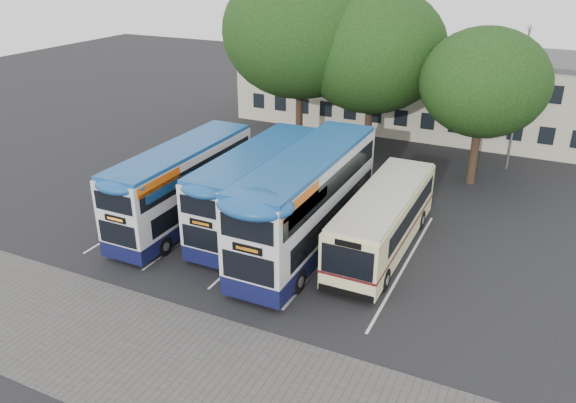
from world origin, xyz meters
The scene contains 12 objects.
ground centered at (0.00, 0.00, 0.00)m, with size 120.00×120.00×0.00m, color black.
paving_strip centered at (-2.00, -5.00, 0.01)m, with size 40.00×6.00×0.01m, color #595654.
bay_lines centered at (-3.75, 5.00, 0.01)m, with size 14.12×11.00×0.01m.
depot_building centered at (0.00, 26.99, 3.15)m, with size 32.40×8.40×6.20m.
lamp_post centered at (6.00, 19.97, 5.08)m, with size 0.25×1.05×9.06m.
tree_left centered at (-7.88, 17.67, 8.19)m, with size 10.27×10.27×12.56m.
tree_mid centered at (-3.13, 18.64, 7.18)m, with size 9.53×9.53×11.24m.
tree_right centered at (4.25, 16.55, 6.18)m, with size 7.36×7.36×9.32m.
bus_dd_left centered at (-8.28, 4.39, 2.30)m, with size 2.43×10.02×4.17m.
bus_dd_mid centered at (-4.70, 5.65, 2.29)m, with size 2.42×9.97×4.15m.
bus_dd_right centered at (-1.47, 4.70, 2.60)m, with size 2.75×11.33×4.72m.
bus_single centered at (1.82, 6.15, 1.68)m, with size 2.53×9.94×2.97m.
Camera 1 is at (8.03, -17.16, 13.13)m, focal length 35.00 mm.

